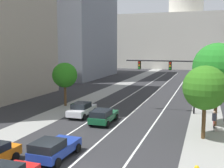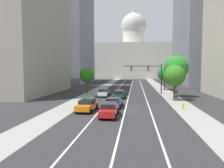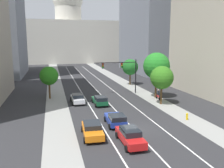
# 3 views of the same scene
# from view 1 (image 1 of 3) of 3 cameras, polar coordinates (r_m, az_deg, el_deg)

# --- Properties ---
(ground_plane) EXTENTS (400.00, 400.00, 0.00)m
(ground_plane) POSITION_cam_1_polar(r_m,az_deg,el_deg) (55.27, 10.13, -0.45)
(ground_plane) COLOR #2B2B2D
(sidewalk_left) EXTENTS (3.32, 130.00, 0.01)m
(sidewalk_left) POSITION_cam_1_polar(r_m,az_deg,el_deg) (52.23, 0.54, -0.78)
(sidewalk_left) COLOR gray
(sidewalk_left) RESTS_ON ground
(sidewalk_right) EXTENTS (3.32, 130.00, 0.01)m
(sidewalk_right) POSITION_cam_1_polar(r_m,az_deg,el_deg) (49.76, 18.51, -1.57)
(sidewalk_right) COLOR gray
(sidewalk_right) RESTS_ON ground
(lane_stripe_left) EXTENTS (0.16, 90.00, 0.01)m
(lane_stripe_left) POSITION_cam_1_polar(r_m,az_deg,el_deg) (41.39, 2.70, -2.94)
(lane_stripe_left) COLOR white
(lane_stripe_left) RESTS_ON ground
(lane_stripe_center) EXTENTS (0.16, 90.00, 0.01)m
(lane_stripe_center) POSITION_cam_1_polar(r_m,az_deg,el_deg) (40.66, 7.05, -3.18)
(lane_stripe_center) COLOR white
(lane_stripe_center) RESTS_ON ground
(lane_stripe_right) EXTENTS (0.16, 90.00, 0.01)m
(lane_stripe_right) POSITION_cam_1_polar(r_m,az_deg,el_deg) (40.17, 11.54, -3.40)
(lane_stripe_right) COLOR white
(lane_stripe_right) RESTS_ON ground
(office_tower_far_left) EXTENTS (20.50, 24.59, 37.50)m
(office_tower_far_left) POSITION_cam_1_polar(r_m,az_deg,el_deg) (74.37, -9.48, 16.07)
(office_tower_far_left) COLOR gray
(office_tower_far_left) RESTS_ON ground
(capitol_building) EXTENTS (51.98, 23.12, 37.39)m
(capitol_building) POSITION_cam_1_polar(r_m,az_deg,el_deg) (108.55, 14.48, 9.58)
(capitol_building) COLOR beige
(capitol_building) RESTS_ON ground
(car_white) EXTENTS (2.06, 4.61, 1.50)m
(car_white) POSITION_cam_1_polar(r_m,az_deg,el_deg) (30.97, -6.09, -5.06)
(car_white) COLOR silver
(car_white) RESTS_ON ground
(car_blue) EXTENTS (2.19, 4.14, 1.47)m
(car_blue) POSITION_cam_1_polar(r_m,az_deg,el_deg) (19.70, -11.66, -12.54)
(car_blue) COLOR #1E389E
(car_blue) RESTS_ON ground
(car_green) EXTENTS (2.05, 4.37, 1.46)m
(car_green) POSITION_cam_1_polar(r_m,az_deg,el_deg) (27.94, -1.81, -6.40)
(car_green) COLOR #14512D
(car_green) RESTS_ON ground
(traffic_signal_mast) EXTENTS (8.00, 0.39, 6.41)m
(traffic_signal_mast) POSITION_cam_1_polar(r_m,az_deg,el_deg) (32.80, 11.97, 2.30)
(traffic_signal_mast) COLOR black
(traffic_signal_mast) RESTS_ON ground
(cyclist) EXTENTS (0.37, 1.70, 1.72)m
(cyclist) POSITION_cam_1_polar(r_m,az_deg,el_deg) (27.44, 19.85, -6.92)
(cyclist) COLOR black
(cyclist) RESTS_ON ground
(street_tree_near_left) EXTENTS (3.16, 3.16, 5.53)m
(street_tree_near_left) POSITION_cam_1_polar(r_m,az_deg,el_deg) (36.25, -9.48, 1.75)
(street_tree_near_left) COLOR #51381E
(street_tree_near_left) RESTS_ON ground
(street_tree_near_right) EXTENTS (3.58, 3.58, 6.01)m
(street_tree_near_right) POSITION_cam_1_polar(r_m,az_deg,el_deg) (23.89, 18.23, -0.75)
(street_tree_near_right) COLOR #51381E
(street_tree_near_right) RESTS_ON ground
(street_tree_mid_right) EXTENTS (4.55, 4.55, 7.86)m
(street_tree_mid_right) POSITION_cam_1_polar(r_m,az_deg,el_deg) (28.05, 20.45, 3.12)
(street_tree_mid_right) COLOR #51381E
(street_tree_mid_right) RESTS_ON ground
(street_tree_far_right) EXTENTS (3.59, 3.59, 5.83)m
(street_tree_far_right) POSITION_cam_1_polar(r_m,az_deg,el_deg) (41.57, 19.45, 2.26)
(street_tree_far_right) COLOR #51381E
(street_tree_far_right) RESTS_ON ground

